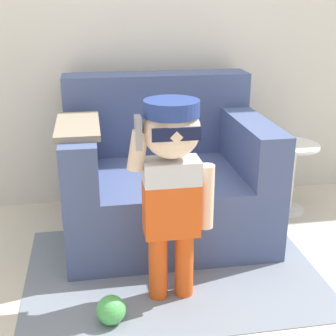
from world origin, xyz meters
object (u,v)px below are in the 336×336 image
object	(u,v)px
person_child	(172,172)
armchair	(164,176)
toy_ball	(111,310)
side_table	(290,171)

from	to	relation	value
person_child	armchair	bearing A→B (deg)	83.92
person_child	toy_ball	bearing A→B (deg)	-152.38
armchair	person_child	world-z (taller)	person_child
person_child	toy_ball	world-z (taller)	person_child
armchair	side_table	distance (m)	0.80
side_table	person_child	bearing A→B (deg)	-139.19
person_child	side_table	xyz separation A→B (m)	(0.87, 0.75, -0.33)
armchair	toy_ball	world-z (taller)	armchair
armchair	side_table	size ratio (longest dim) A/B	2.50
person_child	side_table	size ratio (longest dim) A/B	2.03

